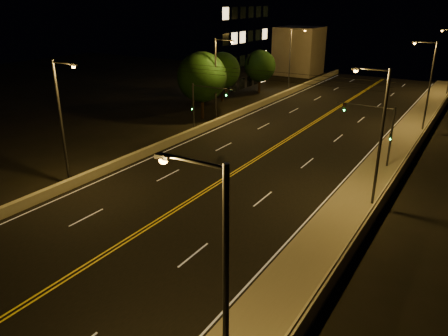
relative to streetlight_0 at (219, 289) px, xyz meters
The scene contains 21 objects.
road 21.98m from the streetlight_0, 122.91° to the left, with size 18.00×120.00×0.02m, color black.
sidewalk 18.68m from the streetlight_0, 92.37° to the left, with size 3.60×120.00×0.30m, color gray.
curb 18.87m from the streetlight_0, 98.32° to the left, with size 0.14×120.00×0.15m, color gray.
parapet_wall 18.51m from the streetlight_0, 87.08° to the left, with size 0.30×120.00×1.00m, color #AAA68E.
jersey_barrier 28.01m from the streetlight_0, 139.59° to the left, with size 0.45×120.00×0.78m, color #AAA68E.
distant_building_left 78.14m from the streetlight_0, 110.64° to the left, with size 8.00×8.00×8.99m, color gray.
parapet_rail 18.37m from the streetlight_0, 87.08° to the left, with size 0.06×0.06×120.00m, color black.
lane_markings 21.92m from the streetlight_0, 123.01° to the left, with size 17.32×116.00×0.00m.
streetlight_0 is the anchor object (origin of this frame).
streetlight_1 20.30m from the streetlight_0, 90.00° to the left, with size 2.55×0.28×9.88m.
streetlight_2 42.71m from the streetlight_0, 90.00° to the left, with size 2.55×0.28×9.88m.
streetlight_4 24.46m from the streetlight_0, 151.40° to the left, with size 2.55×0.28×9.88m.
streetlight_5 40.05m from the streetlight_0, 122.43° to the left, with size 2.55×0.28×9.88m.
streetlight_6 59.43m from the streetlight_0, 111.19° to the left, with size 2.55×0.28×9.88m.
traffic_signal_right 28.75m from the streetlight_0, 93.19° to the left, with size 5.11×0.31×5.59m.
traffic_signal_left 35.14m from the streetlight_0, 125.32° to the left, with size 5.11×0.31×5.59m.
overhead_wires 29.72m from the streetlight_0, 112.89° to the left, with size 22.00×0.03×0.83m.
building_tower 63.36m from the streetlight_0, 127.71° to the left, with size 24.00×15.00×28.94m.
tree_0 42.14m from the streetlight_0, 125.01° to the left, with size 6.04×6.04×8.19m.
tree_1 52.15m from the streetlight_0, 121.68° to the left, with size 5.18×5.18×7.02m.
tree_2 58.54m from the streetlight_0, 115.90° to the left, with size 4.92×4.92×6.66m.
Camera 1 is at (17.56, -7.31, 14.06)m, focal length 35.00 mm.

